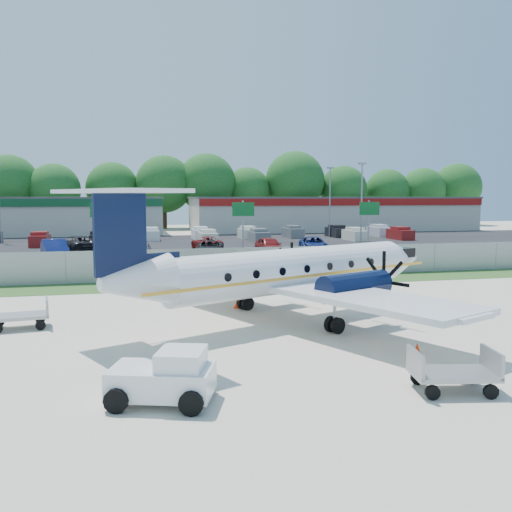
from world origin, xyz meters
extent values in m
plane|color=beige|center=(0.00, 0.00, 0.00)|extent=(170.00, 170.00, 0.00)
cube|color=#2D561E|center=(0.00, 12.00, 0.01)|extent=(170.00, 4.00, 0.02)
cube|color=black|center=(0.00, 19.00, 0.01)|extent=(170.00, 8.00, 0.02)
cube|color=black|center=(0.00, 40.00, 0.01)|extent=(170.00, 32.00, 0.02)
cube|color=gray|center=(0.00, 14.00, 1.00)|extent=(120.00, 0.02, 1.90)
cube|color=gray|center=(0.00, 14.00, 1.98)|extent=(120.00, 0.06, 0.06)
cube|color=gray|center=(0.00, 14.00, 0.05)|extent=(120.00, 0.06, 0.06)
cube|color=beige|center=(26.00, 62.00, 2.50)|extent=(44.00, 12.00, 5.00)
cube|color=#474749|center=(26.00, 62.00, 5.12)|extent=(44.40, 12.40, 0.24)
cube|color=maroon|center=(26.00, 55.90, 4.50)|extent=(44.00, 0.20, 1.00)
cylinder|color=gray|center=(-8.00, 23.00, 2.50)|extent=(0.14, 0.14, 5.00)
cube|color=#0C5923|center=(-8.00, 22.85, 4.30)|extent=(1.80, 0.08, 1.10)
cylinder|color=gray|center=(3.00, 23.00, 2.50)|extent=(0.14, 0.14, 5.00)
cube|color=#0C5923|center=(3.00, 22.85, 4.30)|extent=(1.80, 0.08, 1.10)
cylinder|color=gray|center=(14.00, 23.00, 2.50)|extent=(0.14, 0.14, 5.00)
cube|color=#0C5923|center=(14.00, 22.85, 4.30)|extent=(1.80, 0.08, 1.10)
cylinder|color=gray|center=(20.00, 38.00, 4.50)|extent=(0.18, 0.18, 9.00)
cube|color=gray|center=(20.00, 38.00, 9.00)|extent=(0.90, 0.35, 0.18)
cylinder|color=gray|center=(20.00, 48.00, 4.50)|extent=(0.18, 0.18, 9.00)
cube|color=gray|center=(20.00, 48.00, 9.00)|extent=(0.90, 0.35, 0.18)
cylinder|color=white|center=(0.60, 1.31, 2.16)|extent=(12.19, 6.93, 1.90)
cone|color=white|center=(7.31, 4.36, 2.16)|extent=(2.80, 2.65, 1.90)
cone|color=white|center=(-6.28, -1.83, 2.36)|extent=(3.16, 2.81, 1.90)
cube|color=black|center=(7.12, 4.28, 2.51)|extent=(1.36, 1.56, 0.45)
cube|color=white|center=(0.15, 1.10, 1.60)|extent=(10.24, 17.38, 0.22)
cylinder|color=black|center=(2.36, -1.09, 1.75)|extent=(3.56, 2.42, 1.10)
cylinder|color=black|center=(-0.06, 4.20, 1.75)|extent=(3.56, 2.42, 1.10)
cube|color=black|center=(-6.74, -2.04, 4.06)|extent=(1.81, 0.95, 2.91)
cube|color=white|center=(-6.83, -2.08, 5.51)|extent=(4.77, 6.65, 0.14)
cylinder|color=gray|center=(5.35, 3.47, 0.65)|extent=(0.12, 0.12, 1.30)
cylinder|color=black|center=(5.35, 3.47, 0.28)|extent=(0.59, 0.40, 0.56)
cylinder|color=black|center=(1.35, -1.55, 0.32)|extent=(0.75, 0.63, 0.64)
cylinder|color=black|center=(-1.06, 3.75, 0.32)|extent=(0.75, 0.63, 0.64)
cube|color=white|center=(-5.79, -7.62, 0.58)|extent=(2.98, 2.33, 0.73)
cube|color=white|center=(-5.30, -7.79, 1.15)|extent=(1.53, 1.66, 0.52)
cube|color=black|center=(-4.85, -7.94, 1.17)|extent=(0.55, 1.15, 0.42)
cylinder|color=black|center=(-6.95, -8.09, 0.31)|extent=(0.67, 0.42, 0.63)
cylinder|color=black|center=(-6.42, -6.54, 0.31)|extent=(0.67, 0.42, 0.63)
cylinder|color=black|center=(-5.16, -8.69, 0.31)|extent=(0.67, 0.42, 0.63)
cylinder|color=black|center=(-4.64, -7.15, 0.31)|extent=(0.67, 0.42, 0.63)
cube|color=gray|center=(-10.79, 2.15, 0.51)|extent=(2.40, 1.63, 0.13)
cube|color=gray|center=(-9.73, 2.30, 0.84)|extent=(0.27, 1.35, 0.67)
cylinder|color=black|center=(-9.93, 1.65, 0.20)|extent=(0.42, 0.19, 0.40)
cylinder|color=black|center=(-10.09, 2.87, 0.20)|extent=(0.42, 0.19, 0.40)
cube|color=gray|center=(2.03, -8.66, 0.50)|extent=(2.45, 1.75, 0.13)
cube|color=gray|center=(0.99, -8.45, 0.84)|extent=(0.35, 1.33, 0.67)
cube|color=gray|center=(3.07, -8.86, 0.84)|extent=(0.35, 1.33, 0.67)
cylinder|color=black|center=(1.14, -9.11, 0.20)|extent=(0.42, 0.21, 0.40)
cylinder|color=black|center=(1.38, -7.90, 0.20)|extent=(0.42, 0.21, 0.40)
cylinder|color=black|center=(2.68, -9.41, 0.20)|extent=(0.42, 0.21, 0.40)
cylinder|color=black|center=(2.92, -8.21, 0.20)|extent=(0.42, 0.21, 0.40)
cone|color=red|center=(2.80, -5.35, 0.24)|extent=(0.32, 0.32, 0.48)
cube|color=red|center=(2.80, -5.35, 0.01)|extent=(0.34, 0.34, 0.03)
cone|color=red|center=(-1.32, 4.26, 0.28)|extent=(0.37, 0.37, 0.56)
cube|color=red|center=(-1.32, 4.26, 0.02)|extent=(0.39, 0.39, 0.03)
imported|color=beige|center=(0.55, 20.96, 0.00)|extent=(5.00, 2.58, 1.35)
imported|color=navy|center=(-12.11, 28.36, 0.00)|extent=(2.93, 5.50, 1.72)
imported|color=#595B5E|center=(-4.79, 29.01, 0.00)|extent=(1.85, 3.88, 1.28)
imported|color=black|center=(1.07, 28.35, 0.00)|extent=(3.31, 5.37, 1.39)
imported|color=maroon|center=(6.61, 28.22, 0.00)|extent=(2.00, 4.77, 1.61)
imported|color=navy|center=(11.27, 29.38, 0.00)|extent=(3.53, 5.66, 1.46)
imported|color=black|center=(-10.64, 34.67, 0.00)|extent=(4.58, 6.28, 1.59)
imported|color=maroon|center=(1.78, 34.66, 0.00)|extent=(2.96, 5.07, 1.33)
camera|label=1|loc=(-6.77, -22.14, 5.34)|focal=40.00mm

